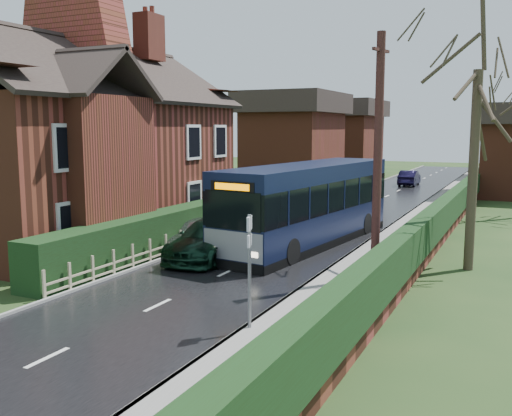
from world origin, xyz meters
The scene contains 17 objects.
ground centered at (0.00, 0.00, 0.00)m, with size 140.00×140.00×0.00m, color #35471E.
road centered at (0.00, 10.00, 0.01)m, with size 6.00×100.00×0.02m, color black.
pavement centered at (4.25, 10.00, 0.07)m, with size 2.50×100.00×0.14m, color slate.
kerb_right centered at (3.05, 10.00, 0.07)m, with size 0.12×100.00×0.14m, color gray.
kerb_left centered at (-3.05, 10.00, 0.05)m, with size 0.12×100.00×0.10m, color gray.
front_hedge centered at (-3.90, 5.00, 0.80)m, with size 1.20×16.00×1.60m, color black.
picket_fence centered at (-3.15, 5.00, 0.45)m, with size 0.10×16.00×0.90m, color gray, non-canonical shape.
right_wall_hedge centered at (5.80, 10.00, 1.02)m, with size 0.60×50.00×1.80m.
brick_house centered at (-8.73, 4.78, 4.38)m, with size 9.30×14.60×10.30m.
bus centered at (0.80, 7.64, 1.67)m, with size 3.87×11.30×3.37m.
car_silver centered at (-2.80, 4.80, 0.65)m, with size 1.53×3.79×1.29m, color #A8A8AD.
car_green centered at (-1.60, 3.67, 0.72)m, with size 2.02×4.97×1.44m, color black.
car_distant centered at (-0.04, 34.47, 0.64)m, with size 1.36×3.91×1.29m, color black.
bus_stop_sign centered at (3.20, -2.77, 1.89)m, with size 0.19×0.43×2.86m.
telegraph_pole centered at (4.80, 2.89, 3.90)m, with size 0.31×0.99×7.71m.
tree_right_near centered at (7.31, 6.00, 7.22)m, with size 4.47×4.47×9.66m.
tree_house_side centered at (-12.60, 17.59, 7.34)m, with size 4.33×4.33×9.83m.
Camera 1 is at (8.97, -14.49, 4.86)m, focal length 40.00 mm.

